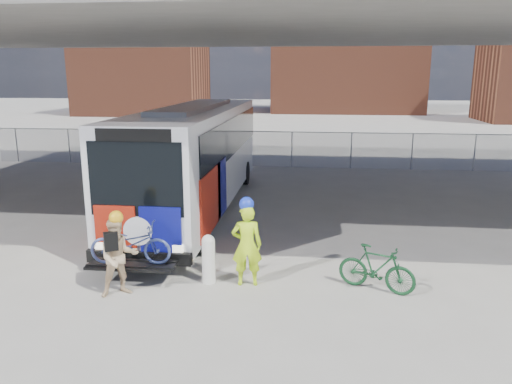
% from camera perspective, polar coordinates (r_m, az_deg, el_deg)
% --- Properties ---
extents(ground, '(160.00, 160.00, 0.00)m').
position_cam_1_polar(ground, '(14.35, -2.05, -5.81)').
color(ground, '#9E9991').
rests_on(ground, ground).
extents(bus, '(2.67, 12.94, 3.69)m').
position_cam_1_polar(bus, '(17.55, -6.91, 4.75)').
color(bus, silver).
rests_on(bus, ground).
extents(overpass, '(40.00, 16.00, 7.95)m').
position_cam_1_polar(overpass, '(17.61, -0.20, 19.36)').
color(overpass, '#605E59').
rests_on(overpass, ground).
extents(chainlink_fence, '(30.00, 0.06, 30.00)m').
position_cam_1_polar(chainlink_fence, '(25.69, 1.89, 6.03)').
color(chainlink_fence, gray).
rests_on(chainlink_fence, ground).
extents(brick_buildings, '(54.00, 22.00, 12.00)m').
position_cam_1_polar(brick_buildings, '(61.63, 5.91, 13.99)').
color(brick_buildings, brown).
rests_on(brick_buildings, ground).
extents(smokestack, '(2.20, 2.20, 25.00)m').
position_cam_1_polar(smokestack, '(69.87, 17.29, 19.23)').
color(smokestack, brown).
rests_on(smokestack, ground).
extents(bollard, '(0.30, 0.30, 1.16)m').
position_cam_1_polar(bollard, '(11.56, -5.45, -7.43)').
color(bollard, white).
rests_on(bollard, ground).
extents(cyclist_hivis, '(0.74, 0.54, 2.07)m').
position_cam_1_polar(cyclist_hivis, '(11.29, -1.06, -5.85)').
color(cyclist_hivis, '#CCFF1A').
rests_on(cyclist_hivis, ground).
extents(cyclist_tan, '(1.06, 0.99, 1.91)m').
position_cam_1_polar(cyclist_tan, '(11.19, -15.44, -7.05)').
color(cyclist_tan, '#DCB98D').
rests_on(cyclist_tan, ground).
extents(bike_parked, '(1.79, 1.13, 1.04)m').
position_cam_1_polar(bike_parked, '(11.46, 13.61, -8.47)').
color(bike_parked, '#154323').
rests_on(bike_parked, ground).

